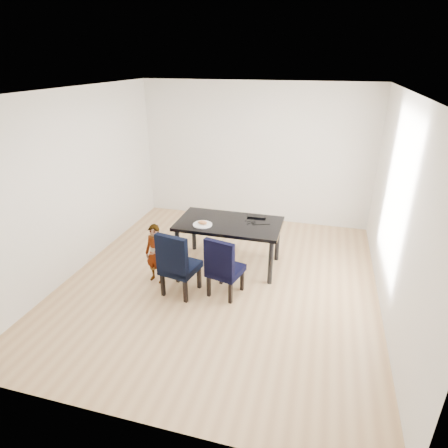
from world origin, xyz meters
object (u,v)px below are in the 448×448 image
(chair_right, at_px, (226,265))
(child, at_px, (155,254))
(chair_left, at_px, (180,262))
(laptop, at_px, (257,216))
(dining_table, at_px, (229,244))
(plate, at_px, (202,225))

(chair_right, height_order, child, child)
(chair_left, relative_size, laptop, 3.26)
(dining_table, distance_m, plate, 0.57)
(child, bearing_deg, laptop, 50.58)
(dining_table, distance_m, chair_left, 1.03)
(child, bearing_deg, chair_right, 8.13)
(plate, bearing_deg, chair_right, -47.90)
(chair_right, bearing_deg, child, -168.80)
(chair_left, relative_size, plate, 3.29)
(dining_table, bearing_deg, plate, -150.42)
(dining_table, bearing_deg, laptop, 43.47)
(dining_table, xyz_separation_m, chair_right, (0.15, -0.78, 0.07))
(laptop, bearing_deg, dining_table, 42.00)
(child, bearing_deg, plate, 54.12)
(chair_right, relative_size, laptop, 3.05)
(child, xyz_separation_m, plate, (0.56, 0.53, 0.30))
(chair_left, bearing_deg, child, 169.57)
(chair_left, distance_m, chair_right, 0.63)
(chair_left, relative_size, child, 1.06)
(chair_right, bearing_deg, chair_left, -154.60)
(child, height_order, plate, child)
(dining_table, bearing_deg, chair_left, -116.93)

